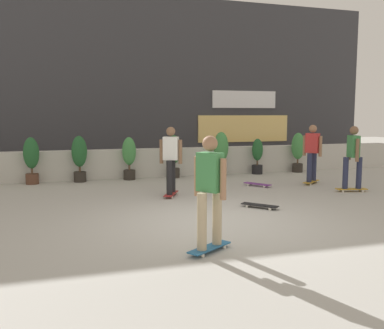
% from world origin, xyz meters
% --- Properties ---
extents(ground_plane, '(48.00, 48.00, 0.00)m').
position_xyz_m(ground_plane, '(0.00, 0.00, 0.00)').
color(ground_plane, '#B2AFA8').
extents(planter_wall, '(18.00, 0.40, 0.90)m').
position_xyz_m(planter_wall, '(0.00, 6.00, 0.45)').
color(planter_wall, beige).
rests_on(planter_wall, ground).
extents(building_backdrop, '(20.00, 2.08, 6.50)m').
position_xyz_m(building_backdrop, '(0.01, 10.00, 3.25)').
color(building_backdrop, '#38383D').
rests_on(building_backdrop, ground).
extents(potted_plant_1, '(0.44, 0.44, 1.34)m').
position_xyz_m(potted_plant_1, '(-3.56, 5.55, 0.76)').
color(potted_plant_1, brown).
rests_on(potted_plant_1, ground).
extents(potted_plant_2, '(0.45, 0.45, 1.37)m').
position_xyz_m(potted_plant_2, '(-2.23, 5.55, 0.78)').
color(potted_plant_2, '#2D2823').
rests_on(potted_plant_2, ground).
extents(potted_plant_3, '(0.42, 0.42, 1.30)m').
position_xyz_m(potted_plant_3, '(-0.76, 5.55, 0.73)').
color(potted_plant_3, '#2D2823').
rests_on(potted_plant_3, ground).
extents(potted_plant_4, '(0.44, 0.44, 1.34)m').
position_xyz_m(potted_plant_4, '(0.65, 5.55, 0.76)').
color(potted_plant_4, '#2D2823').
rests_on(potted_plant_4, ground).
extents(potted_plant_5, '(0.48, 0.48, 1.43)m').
position_xyz_m(potted_plant_5, '(2.24, 5.55, 0.82)').
color(potted_plant_5, black).
rests_on(potted_plant_5, ground).
extents(potted_plant_6, '(0.36, 0.36, 1.19)m').
position_xyz_m(potted_plant_6, '(3.54, 5.55, 0.62)').
color(potted_plant_6, black).
rests_on(potted_plant_6, ground).
extents(potted_plant_7, '(0.45, 0.45, 1.36)m').
position_xyz_m(potted_plant_7, '(5.07, 5.55, 0.77)').
color(potted_plant_7, '#2D2823').
rests_on(potted_plant_7, ground).
extents(skater_mid_plaza, '(0.82, 0.55, 1.70)m').
position_xyz_m(skater_mid_plaza, '(4.45, 1.84, 0.94)').
color(skater_mid_plaza, '#BF8C26').
rests_on(skater_mid_plaza, ground).
extents(skater_by_wall_right, '(0.54, 0.80, 1.70)m').
position_xyz_m(skater_by_wall_right, '(-0.20, 2.60, 0.94)').
color(skater_by_wall_right, maroon).
rests_on(skater_by_wall_right, ground).
extents(skater_far_right, '(0.78, 0.60, 1.70)m').
position_xyz_m(skater_far_right, '(-0.71, -1.68, 0.94)').
color(skater_far_right, '#266699').
rests_on(skater_far_right, ground).
extents(skater_by_wall_left, '(0.76, 0.64, 1.70)m').
position_xyz_m(skater_by_wall_left, '(4.14, 3.23, 0.94)').
color(skater_by_wall_left, '#BF8C26').
rests_on(skater_by_wall_left, ground).
extents(skateboard_near_camera, '(0.60, 0.78, 0.08)m').
position_xyz_m(skateboard_near_camera, '(2.47, 3.30, 0.06)').
color(skateboard_near_camera, '#72338C').
rests_on(skateboard_near_camera, ground).
extents(skateboard_aside, '(0.68, 0.73, 0.08)m').
position_xyz_m(skateboard_aside, '(1.29, 0.75, 0.06)').
color(skateboard_aside, black).
rests_on(skateboard_aside, ground).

